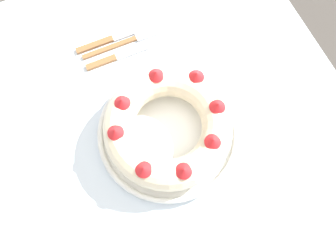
% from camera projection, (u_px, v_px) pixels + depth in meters
% --- Properties ---
extents(ground_plane, '(8.00, 8.00, 0.00)m').
position_uv_depth(ground_plane, '(166.00, 189.00, 1.47)').
color(ground_plane, '#4C4742').
extents(dining_table, '(1.10, 0.95, 0.75)m').
position_uv_depth(dining_table, '(164.00, 157.00, 0.86)').
color(dining_table, silver).
rests_on(dining_table, ground_plane).
extents(serving_dish, '(0.33, 0.33, 0.03)m').
position_uv_depth(serving_dish, '(168.00, 132.00, 0.76)').
color(serving_dish, white).
rests_on(serving_dish, dining_table).
extents(bundt_cake, '(0.29, 0.29, 0.08)m').
position_uv_depth(bundt_cake, '(168.00, 126.00, 0.71)').
color(bundt_cake, beige).
rests_on(bundt_cake, serving_dish).
extents(fork, '(0.02, 0.20, 0.01)m').
position_uv_depth(fork, '(126.00, 42.00, 0.85)').
color(fork, '#936038').
rests_on(fork, dining_table).
extents(serving_knife, '(0.02, 0.22, 0.01)m').
position_uv_depth(serving_knife, '(111.00, 39.00, 0.85)').
color(serving_knife, '#936038').
rests_on(serving_knife, dining_table).
extents(cake_knife, '(0.02, 0.18, 0.01)m').
position_uv_depth(cake_knife, '(115.00, 58.00, 0.83)').
color(cake_knife, '#936038').
rests_on(cake_knife, dining_table).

